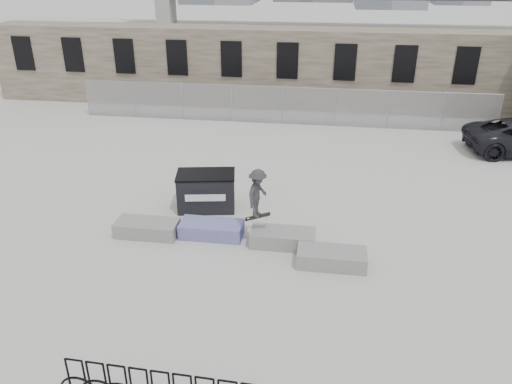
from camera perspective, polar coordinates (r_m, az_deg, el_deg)
ground at (r=15.87m, az=-1.60°, el=-5.67°), size 120.00×120.00×0.00m
stone_wall at (r=30.32m, az=3.80°, el=13.97°), size 36.00×2.58×4.50m
chainlink_fence at (r=26.97m, az=3.02°, el=9.91°), size 22.06×0.06×2.02m
planter_far_left at (r=16.49m, az=-12.34°, el=-4.00°), size 2.00×0.90×0.48m
planter_center_left at (r=16.11m, az=-5.11°, el=-4.21°), size 2.00×0.90×0.48m
planter_center_right at (r=15.59m, az=3.08°, el=-5.20°), size 2.00×0.90×0.48m
planter_offset at (r=14.77m, az=8.64°, el=-7.38°), size 2.00×0.90×0.48m
dumpster at (r=17.71m, az=-5.70°, el=0.13°), size 2.22×1.58×1.34m
skateboarder at (r=14.96m, az=0.19°, el=-0.16°), size 0.84×1.11×1.68m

